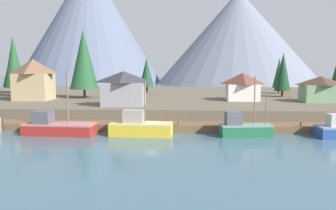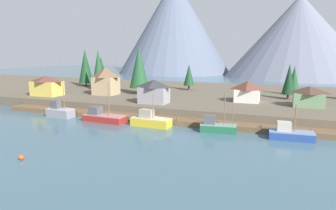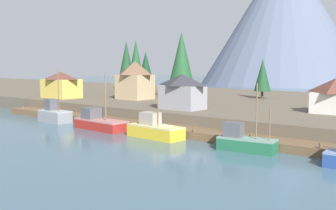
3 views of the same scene
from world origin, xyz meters
name	(u,v)px [view 3 (image 3 of 3)]	position (x,y,z in m)	size (l,w,h in m)	color
ground_plane	(243,123)	(0.00, 20.00, -0.50)	(400.00, 400.00, 1.00)	#3D5B6B
dock	(178,131)	(0.00, 1.99, 0.50)	(80.00, 4.00, 1.60)	brown
shoreline_bank	(275,107)	(0.00, 32.00, 1.25)	(400.00, 56.00, 2.50)	brown
mountain_west_peak	(284,16)	(-47.78, 142.20, 31.72)	(76.27, 76.27, 63.44)	slate
fishing_boat_grey	(54,115)	(-23.29, -1.70, 1.24)	(6.22, 3.13, 9.01)	gray
fishing_boat_red	(99,122)	(-11.80, -1.93, 1.03)	(9.24, 3.57, 8.23)	maroon
fishing_boat_yellow	(155,129)	(-0.93, -1.86, 1.08)	(8.04, 3.44, 6.34)	gold
fishing_boat_green	(244,142)	(12.25, -1.69, 1.07)	(6.69, 3.06, 7.59)	#1E5B3D
house_tan	(135,80)	(-23.50, 17.66, 6.40)	(6.58, 5.50, 7.63)	tan
house_white	(335,95)	(15.22, 19.41, 5.10)	(5.96, 5.53, 5.08)	silver
house_grey	(182,91)	(-5.10, 9.43, 5.33)	(6.92, 4.60, 5.53)	gray
house_yellow	(61,85)	(-37.68, 10.16, 5.27)	(8.12, 5.37, 5.44)	gold
conifer_near_right	(126,64)	(-41.65, 33.21, 9.51)	(4.91, 4.91, 12.82)	#4C3823
conifer_mid_right	(146,69)	(-36.22, 34.66, 8.26)	(4.45, 4.45, 10.11)	#4C3823
conifer_back_left	(136,63)	(-31.60, 26.36, 9.65)	(4.20, 4.20, 12.55)	#4C3823
conifer_back_right	(181,61)	(-15.41, 22.50, 10.09)	(5.57, 5.57, 13.39)	#4C3823
conifer_centre	(263,75)	(-4.50, 35.61, 7.29)	(3.40, 3.40, 8.13)	#4C3823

